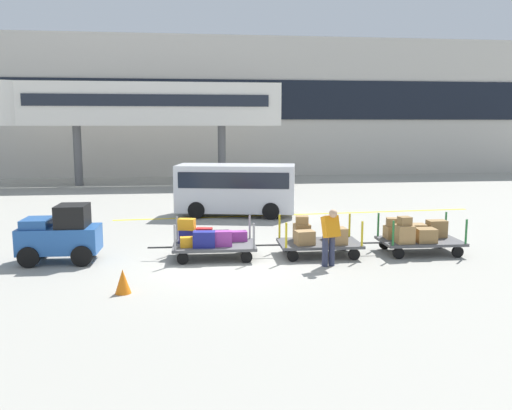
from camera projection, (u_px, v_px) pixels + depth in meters
ground_plane at (220, 264)px, 14.50m from camera, size 120.00×120.00×0.00m
apron_lead_line at (300, 214)px, 22.48m from camera, size 15.22×1.20×0.01m
terminal_building at (199, 107)px, 39.25m from camera, size 55.35×2.51×9.98m
jet_bridge at (121, 105)px, 32.80m from camera, size 18.18×3.00×6.25m
baggage_tug at (61, 235)px, 14.62m from camera, size 2.13×1.27×1.58m
baggage_cart_lead at (210, 240)px, 15.07m from camera, size 3.02×1.46×1.10m
baggage_cart_middle at (318, 238)px, 15.36m from camera, size 3.02×1.46×1.11m
baggage_cart_tail at (416, 235)px, 15.63m from camera, size 3.02×1.46×1.15m
baggage_handler at (330, 235)px, 14.10m from camera, size 0.48×0.50×1.56m
shuttle_van at (236, 186)px, 22.08m from camera, size 5.09×2.83×2.10m
safety_cone_near at (123, 281)px, 11.94m from camera, size 0.36×0.36×0.55m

